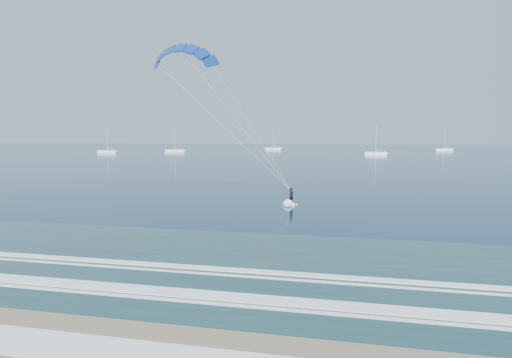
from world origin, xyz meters
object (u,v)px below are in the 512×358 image
object	(u,v)px
sailboat_3	(376,153)
sailboat_1	(175,151)
sailboat_2	(273,149)
kitesurfer_rig	(236,120)
sailboat_0	(108,151)
sailboat_4	(444,149)

from	to	relation	value
sailboat_3	sailboat_1	bearing A→B (deg)	171.21
sailboat_2	kitesurfer_rig	bearing A→B (deg)	-80.00
kitesurfer_rig	sailboat_1	world-z (taller)	kitesurfer_rig
sailboat_0	sailboat_3	bearing A→B (deg)	2.65
sailboat_1	sailboat_4	bearing A→B (deg)	21.11
kitesurfer_rig	sailboat_0	world-z (taller)	kitesurfer_rig
sailboat_0	sailboat_4	distance (m)	169.73
sailboat_3	sailboat_0	bearing A→B (deg)	-177.35
sailboat_1	sailboat_0	bearing A→B (deg)	-140.57
sailboat_2	sailboat_4	distance (m)	91.10
sailboat_2	sailboat_3	distance (m)	82.70
sailboat_0	sailboat_2	size ratio (longest dim) A/B	0.99
sailboat_1	sailboat_3	bearing A→B (deg)	-8.79
sailboat_1	sailboat_2	world-z (taller)	sailboat_1
sailboat_1	sailboat_2	xyz separation A→B (m)	(39.20, 47.66, -0.01)
kitesurfer_rig	sailboat_2	size ratio (longest dim) A/B	1.43
sailboat_0	sailboat_4	bearing A→B (deg)	24.44
sailboat_1	sailboat_3	world-z (taller)	sailboat_1
sailboat_2	sailboat_3	bearing A→B (deg)	-48.72
sailboat_1	sailboat_3	xyz separation A→B (m)	(93.76, -14.49, -0.01)
sailboat_4	sailboat_1	bearing A→B (deg)	-158.89
kitesurfer_rig	sailboat_1	xyz separation A→B (m)	(-76.04, 161.35, -8.16)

